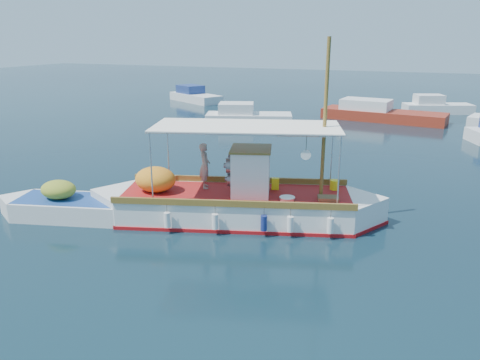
% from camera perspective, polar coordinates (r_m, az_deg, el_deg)
% --- Properties ---
extents(ground, '(160.00, 160.00, 0.00)m').
position_cam_1_polar(ground, '(17.29, 1.79, -4.76)').
color(ground, black).
rests_on(ground, ground).
extents(fishing_caique, '(10.47, 5.13, 6.66)m').
position_cam_1_polar(fishing_caique, '(17.11, -0.74, -2.92)').
color(fishing_caique, white).
rests_on(fishing_caique, ground).
extents(dinghy, '(6.31, 2.94, 1.59)m').
position_cam_1_polar(dinghy, '(18.33, -18.96, -3.32)').
color(dinghy, white).
rests_on(dinghy, ground).
extents(bg_boat_nw, '(6.89, 4.35, 1.80)m').
position_cam_1_polar(bg_boat_nw, '(36.04, 0.76, 7.62)').
color(bg_boat_nw, silver).
rests_on(bg_boat_nw, ground).
extents(bg_boat_n, '(9.76, 4.09, 1.80)m').
position_cam_1_polar(bg_boat_n, '(39.28, 16.63, 7.70)').
color(bg_boat_n, maroon).
rests_on(bg_boat_n, ground).
extents(bg_boat_far_w, '(6.77, 5.22, 1.80)m').
position_cam_1_polar(bg_boat_far_w, '(49.03, -5.56, 10.08)').
color(bg_boat_far_w, silver).
rests_on(bg_boat_far_w, ground).
extents(bg_boat_far_n, '(6.03, 3.86, 1.80)m').
position_cam_1_polar(bg_boat_far_n, '(44.67, 22.75, 8.16)').
color(bg_boat_far_n, silver).
rests_on(bg_boat_far_n, ground).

